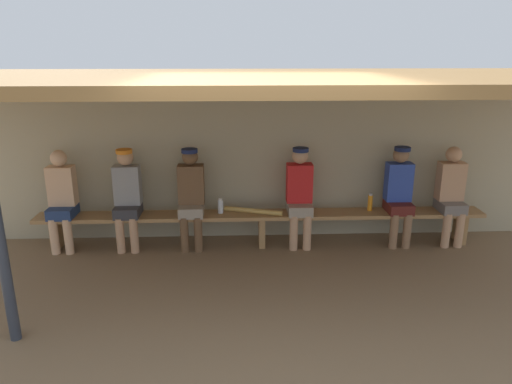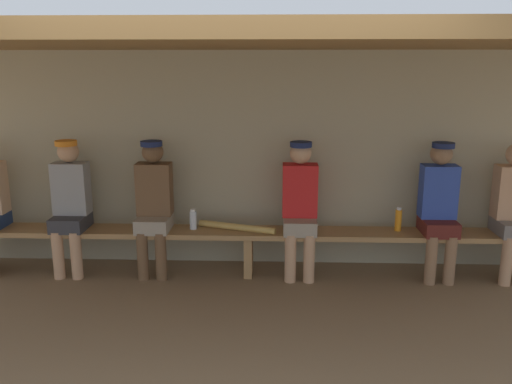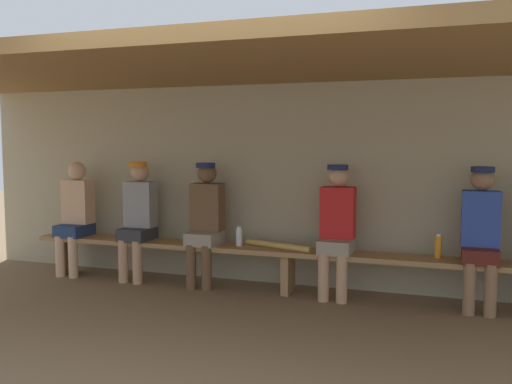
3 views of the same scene
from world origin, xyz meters
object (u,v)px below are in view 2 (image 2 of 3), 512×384
at_px(player_shirtless_tan, 154,201).
at_px(player_in_red, 70,201).
at_px(player_with_sunglasses, 300,203).
at_px(water_bottle_green, 193,220).
at_px(baseball_bat, 237,227).
at_px(water_bottle_orange, 398,220).
at_px(player_in_white, 439,204).
at_px(bench, 248,237).

relative_size(player_shirtless_tan, player_in_red, 1.00).
bearing_deg(player_with_sunglasses, water_bottle_green, 178.66).
height_order(player_with_sunglasses, baseball_bat, player_with_sunglasses).
bearing_deg(water_bottle_green, water_bottle_orange, 0.59).
bearing_deg(player_in_white, player_with_sunglasses, 180.00).
distance_m(bench, water_bottle_orange, 1.49).
xyz_separation_m(water_bottle_green, baseball_bat, (0.44, -0.03, -0.06)).
bearing_deg(player_with_sunglasses, bench, -179.60).
bearing_deg(bench, baseball_bat, -180.00).
relative_size(player_with_sunglasses, player_shirtless_tan, 1.00).
distance_m(player_with_sunglasses, water_bottle_orange, 0.99).
relative_size(bench, player_in_red, 4.46).
height_order(bench, baseball_bat, baseball_bat).
height_order(player_shirtless_tan, water_bottle_orange, player_shirtless_tan).
xyz_separation_m(player_in_white, player_with_sunglasses, (-1.34, 0.00, 0.00)).
xyz_separation_m(player_shirtless_tan, baseball_bat, (0.82, -0.00, -0.25)).
bearing_deg(player_in_red, player_with_sunglasses, 0.00).
bearing_deg(water_bottle_green, player_with_sunglasses, -1.34).
bearing_deg(water_bottle_orange, water_bottle_green, -179.41).
distance_m(player_with_sunglasses, player_in_red, 2.28).
height_order(player_with_sunglasses, water_bottle_green, player_with_sunglasses).
distance_m(player_in_white, player_in_red, 3.62).
bearing_deg(water_bottle_orange, bench, -178.09).
bearing_deg(player_in_red, water_bottle_orange, 0.81).
distance_m(player_in_white, player_with_sunglasses, 1.34).
bearing_deg(player_in_white, water_bottle_green, 179.41).
relative_size(bench, player_in_white, 4.46).
bearing_deg(player_in_white, bench, -179.89).
height_order(player_shirtless_tan, baseball_bat, player_shirtless_tan).
bearing_deg(baseball_bat, water_bottle_orange, 20.11).
bearing_deg(bench, player_with_sunglasses, 0.40).
distance_m(bench, baseball_bat, 0.16).
xyz_separation_m(bench, player_in_white, (1.85, 0.00, 0.36)).
bearing_deg(player_with_sunglasses, player_shirtless_tan, 180.00).
xyz_separation_m(bench, player_with_sunglasses, (0.51, 0.00, 0.36)).
height_order(water_bottle_green, baseball_bat, water_bottle_green).
bearing_deg(player_in_red, player_shirtless_tan, 0.00).
height_order(player_in_red, baseball_bat, player_in_red).
distance_m(water_bottle_green, baseball_bat, 0.44).
xyz_separation_m(player_in_red, water_bottle_green, (1.22, 0.02, -0.19)).
height_order(water_bottle_orange, baseball_bat, water_bottle_orange).
bearing_deg(baseball_bat, bench, 18.34).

